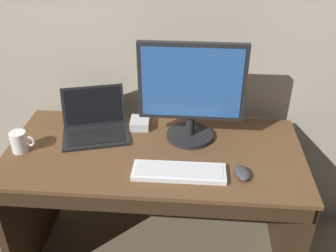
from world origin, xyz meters
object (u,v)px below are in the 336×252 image
object	(u,v)px
computer_mouse	(242,173)
coffee_mug	(20,142)
external_monitor	(191,92)
wired_keyboard	(179,172)
external_drive_box	(140,123)
laptop_black	(95,126)

from	to	relation	value
computer_mouse	coffee_mug	xyz separation A→B (m)	(-1.07, 0.11, 0.04)
external_monitor	wired_keyboard	xyz separation A→B (m)	(-0.04, -0.30, -0.25)
wired_keyboard	external_drive_box	size ratio (longest dim) A/B	3.51
wired_keyboard	computer_mouse	bearing A→B (deg)	2.09
wired_keyboard	coffee_mug	bearing A→B (deg)	171.16
computer_mouse	coffee_mug	world-z (taller)	coffee_mug
external_drive_box	coffee_mug	distance (m)	0.61
coffee_mug	external_drive_box	bearing A→B (deg)	26.47
external_monitor	external_drive_box	bearing A→B (deg)	160.98
laptop_black	external_drive_box	bearing A→B (deg)	18.90
wired_keyboard	coffee_mug	size ratio (longest dim) A/B	3.49
external_monitor	computer_mouse	distance (m)	0.45
laptop_black	computer_mouse	distance (m)	0.80
external_monitor	wired_keyboard	size ratio (longest dim) A/B	1.22
external_monitor	external_drive_box	world-z (taller)	external_monitor
computer_mouse	external_drive_box	distance (m)	0.64
computer_mouse	external_monitor	bearing A→B (deg)	117.89
laptop_black	computer_mouse	world-z (taller)	laptop_black
coffee_mug	laptop_black	bearing A→B (deg)	31.21
coffee_mug	computer_mouse	bearing A→B (deg)	-5.98
laptop_black	coffee_mug	size ratio (longest dim) A/B	3.35
coffee_mug	external_monitor	bearing A→B (deg)	12.27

